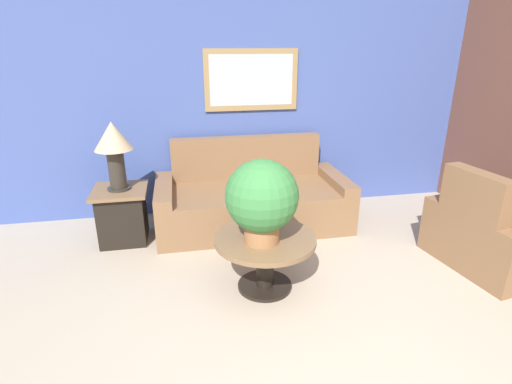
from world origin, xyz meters
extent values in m
cube|color=#42569E|center=(0.00, 3.16, 1.30)|extent=(6.93, 0.06, 2.60)
cube|color=#997A4C|center=(-0.16, 3.12, 1.55)|extent=(1.07, 0.03, 0.68)
cube|color=#B2BCC6|center=(-0.16, 3.11, 1.55)|extent=(0.95, 0.01, 0.56)
cube|color=brown|center=(-0.25, 2.58, 0.22)|extent=(1.74, 0.98, 0.45)
cube|color=brown|center=(-0.25, 2.99, 0.69)|extent=(1.74, 0.16, 0.49)
cube|color=brown|center=(-1.21, 2.58, 0.27)|extent=(0.18, 0.98, 0.55)
cube|color=brown|center=(0.71, 2.58, 0.27)|extent=(0.18, 0.98, 0.55)
cube|color=brown|center=(1.86, 1.34, 0.22)|extent=(1.05, 0.76, 0.45)
cube|color=brown|center=(1.46, 1.28, 0.69)|extent=(0.25, 0.64, 0.49)
cube|color=brown|center=(1.80, 1.73, 0.27)|extent=(0.98, 0.32, 0.55)
cylinder|color=black|center=(-0.38, 1.34, 0.01)|extent=(0.46, 0.46, 0.03)
cylinder|color=black|center=(-0.38, 1.34, 0.23)|extent=(0.15, 0.15, 0.40)
cylinder|color=brown|center=(-0.38, 1.34, 0.45)|extent=(0.83, 0.83, 0.04)
cube|color=black|center=(-1.64, 2.48, 0.27)|extent=(0.45, 0.45, 0.53)
cube|color=brown|center=(-1.64, 2.48, 0.55)|extent=(0.53, 0.53, 0.03)
cylinder|color=#2D2823|center=(-1.64, 2.48, 0.58)|extent=(0.23, 0.23, 0.02)
cylinder|color=#2D2823|center=(-1.64, 2.48, 0.78)|extent=(0.16, 0.16, 0.39)
cone|color=tan|center=(-1.64, 2.48, 1.12)|extent=(0.37, 0.37, 0.27)
cylinder|color=#9E6B42|center=(-0.42, 1.28, 0.56)|extent=(0.28, 0.28, 0.17)
sphere|color=#387A3D|center=(-0.42, 1.28, 0.86)|extent=(0.57, 0.57, 0.57)
camera|label=1|loc=(-1.01, -1.49, 1.96)|focal=28.00mm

